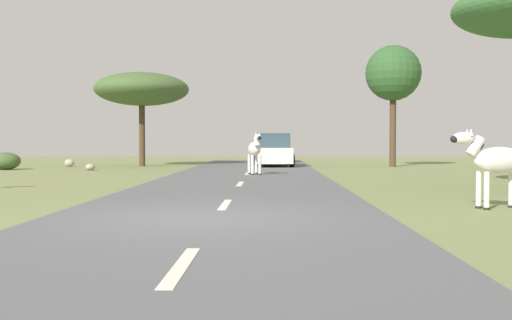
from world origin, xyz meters
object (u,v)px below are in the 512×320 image
at_px(rock_3, 69,163).
at_px(rock_2, 90,167).
at_px(tree_1, 142,90).
at_px(tree_3, 393,74).
at_px(zebra_0, 255,150).
at_px(bush_1, 6,161).
at_px(car_1, 273,151).
at_px(car_0, 272,150).
at_px(zebra_2, 495,161).

bearing_deg(rock_3, rock_2, -59.90).
xyz_separation_m(tree_1, tree_3, (13.66, -0.41, 0.77)).
height_order(zebra_0, bush_1, zebra_0).
bearing_deg(car_1, zebra_0, -98.65).
bearing_deg(car_1, tree_1, 169.27).
bearing_deg(car_0, rock_3, -148.40).
distance_m(car_0, tree_3, 9.82).
height_order(car_1, tree_3, tree_3).
relative_size(zebra_2, bush_1, 1.20).
relative_size(zebra_2, tree_3, 0.26).
bearing_deg(zebra_2, bush_1, 34.50).
relative_size(tree_1, bush_1, 3.70).
relative_size(zebra_0, tree_3, 0.27).
relative_size(rock_2, rock_3, 0.90).
height_order(zebra_2, bush_1, zebra_2).
height_order(zebra_2, car_1, car_1).
height_order(zebra_0, car_1, car_1).
bearing_deg(rock_2, car_1, 24.67).
bearing_deg(tree_3, zebra_0, -129.32).
bearing_deg(tree_3, car_1, -175.56).
distance_m(zebra_2, rock_3, 25.17).
bearing_deg(rock_2, rock_3, 120.10).
relative_size(bush_1, rock_2, 2.92).
bearing_deg(tree_3, zebra_2, -96.01).
distance_m(rock_2, rock_3, 4.83).
relative_size(zebra_0, rock_3, 3.27).
bearing_deg(car_0, bush_1, -140.55).
bearing_deg(rock_3, car_1, -1.20).
xyz_separation_m(tree_1, rock_2, (-1.40, -4.86, -4.06)).
relative_size(tree_1, tree_3, 0.79).
xyz_separation_m(zebra_2, rock_2, (-12.93, 15.74, -0.80)).
xyz_separation_m(tree_1, rock_3, (-3.82, -0.68, -4.02)).
distance_m(tree_3, bush_1, 20.24).
bearing_deg(zebra_0, rock_3, -51.83).
relative_size(zebra_0, car_0, 0.40).
distance_m(zebra_0, tree_1, 11.69).
bearing_deg(tree_3, bush_1, -168.57).
distance_m(car_0, car_1, 6.60).
bearing_deg(rock_3, bush_1, -116.87).
bearing_deg(rock_3, tree_1, 10.08).
relative_size(bush_1, rock_3, 2.63).
height_order(car_0, bush_1, car_0).
relative_size(tree_3, rock_2, 13.63).
bearing_deg(zebra_0, rock_2, -41.11).
height_order(tree_1, rock_3, tree_1).
height_order(zebra_0, tree_3, tree_3).
distance_m(zebra_2, car_0, 26.65).
distance_m(zebra_2, tree_1, 23.84).
height_order(rock_2, rock_3, rock_3).
distance_m(car_0, rock_2, 13.60).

